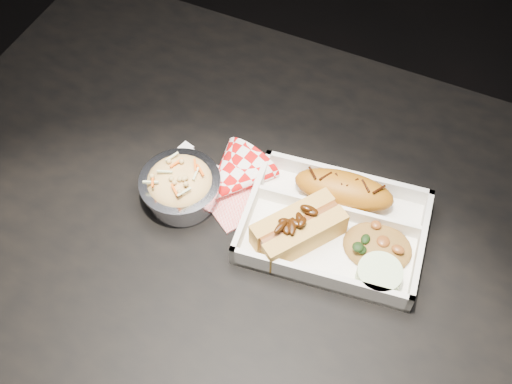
% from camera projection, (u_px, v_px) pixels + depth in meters
% --- Properties ---
extents(dining_table, '(1.20, 0.80, 0.75)m').
position_uv_depth(dining_table, '(281.00, 271.00, 0.98)').
color(dining_table, black).
rests_on(dining_table, ground).
extents(food_tray, '(0.27, 0.21, 0.04)m').
position_uv_depth(food_tray, '(333.00, 229.00, 0.91)').
color(food_tray, white).
rests_on(food_tray, dining_table).
extents(fried_pastry, '(0.15, 0.08, 0.05)m').
position_uv_depth(fried_pastry, '(344.00, 190.00, 0.92)').
color(fried_pastry, '#A76010').
rests_on(fried_pastry, food_tray).
extents(hotdog, '(0.12, 0.14, 0.06)m').
position_uv_depth(hotdog, '(299.00, 228.00, 0.88)').
color(hotdog, gold).
rests_on(hotdog, food_tray).
extents(fried_rice_mound, '(0.11, 0.09, 0.03)m').
position_uv_depth(fried_rice_mound, '(379.00, 243.00, 0.88)').
color(fried_rice_mound, olive).
rests_on(fried_rice_mound, food_tray).
extents(cupcake_liner, '(0.06, 0.06, 0.03)m').
position_uv_depth(cupcake_liner, '(379.00, 276.00, 0.85)').
color(cupcake_liner, beige).
rests_on(cupcake_liner, food_tray).
extents(foil_coleslaw_cup, '(0.12, 0.12, 0.07)m').
position_uv_depth(foil_coleslaw_cup, '(180.00, 185.00, 0.92)').
color(foil_coleslaw_cup, silver).
rests_on(foil_coleslaw_cup, dining_table).
extents(napkin_fork, '(0.18, 0.14, 0.10)m').
position_uv_depth(napkin_fork, '(230.00, 180.00, 0.95)').
color(napkin_fork, red).
rests_on(napkin_fork, dining_table).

